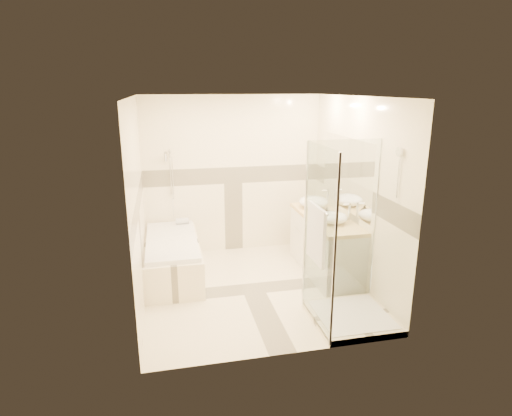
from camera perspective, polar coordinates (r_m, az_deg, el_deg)
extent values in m
cube|color=#F4E7C2|center=(5.84, -0.44, -10.73)|extent=(2.80, 3.00, 0.01)
cube|color=white|center=(5.22, -0.50, 14.72)|extent=(2.80, 3.00, 0.01)
cube|color=#F9ECC7|center=(6.84, -3.09, 4.38)|extent=(2.80, 0.01, 2.50)
cube|color=#F9ECC7|center=(4.00, 4.01, -4.06)|extent=(2.80, 0.01, 2.50)
cube|color=#F9ECC7|center=(5.30, -15.51, 0.40)|extent=(0.01, 3.00, 2.50)
cube|color=#F9ECC7|center=(5.84, 13.15, 1.98)|extent=(0.01, 3.00, 2.50)
cube|color=white|center=(6.06, 11.92, 4.49)|extent=(0.01, 1.60, 1.00)
cylinder|color=silver|center=(6.70, -11.33, 4.72)|extent=(0.02, 0.02, 0.70)
cube|color=#F9ECC7|center=(6.22, -11.05, -6.72)|extent=(0.75, 1.70, 0.50)
cube|color=white|center=(6.12, -11.19, -4.30)|extent=(0.69, 1.60, 0.06)
ellipsoid|color=white|center=(6.14, -11.16, -4.74)|extent=(0.56, 1.40, 0.16)
cube|color=white|center=(6.24, 9.16, -5.07)|extent=(0.55, 1.60, 0.80)
cylinder|color=silver|center=(5.74, 7.97, -5.31)|extent=(0.01, 0.24, 0.01)
cylinder|color=silver|center=(6.45, 5.53, -2.82)|extent=(0.01, 0.24, 0.01)
cube|color=#ECCA7D|center=(6.11, 9.34, -1.34)|extent=(0.57, 1.62, 0.05)
cube|color=#F9ECC7|center=(5.22, 12.67, -14.08)|extent=(0.90, 0.90, 0.08)
cube|color=white|center=(5.19, 12.70, -13.65)|extent=(0.80, 0.80, 0.01)
cube|color=white|center=(4.63, 8.41, -4.13)|extent=(0.01, 0.90, 2.00)
cube|color=white|center=(5.18, 11.29, -2.09)|extent=(0.90, 0.01, 2.00)
cylinder|color=silver|center=(4.24, 10.47, -6.15)|extent=(0.03, 0.03, 2.00)
cylinder|color=silver|center=(5.03, 6.55, -2.43)|extent=(0.03, 0.03, 2.00)
cylinder|color=silver|center=(5.38, 15.67, -1.71)|extent=(0.03, 0.03, 2.00)
cylinder|color=silver|center=(4.78, 18.56, 7.11)|extent=(0.03, 0.10, 0.10)
cylinder|color=silver|center=(4.51, 8.16, 0.13)|extent=(0.02, 0.60, 0.02)
cube|color=silver|center=(4.60, 8.02, -3.46)|extent=(0.04, 0.48, 0.62)
ellipsoid|color=white|center=(6.50, 7.67, 0.81)|extent=(0.43, 0.43, 0.17)
ellipsoid|color=white|center=(5.80, 10.28, -1.26)|extent=(0.38, 0.38, 0.15)
cylinder|color=silver|center=(6.57, 9.53, 1.33)|extent=(0.03, 0.03, 0.27)
cylinder|color=silver|center=(6.52, 9.18, 2.30)|extent=(0.10, 0.02, 0.02)
cylinder|color=silver|center=(5.88, 12.34, -0.59)|extent=(0.03, 0.03, 0.27)
cylinder|color=silver|center=(5.83, 11.98, 0.46)|extent=(0.09, 0.02, 0.02)
imported|color=black|center=(6.01, 9.45, -0.62)|extent=(0.07, 0.07, 0.16)
imported|color=black|center=(6.03, 9.36, -0.66)|extent=(0.12, 0.12, 0.13)
cube|color=silver|center=(6.68, 7.12, 0.85)|extent=(0.22, 0.30, 0.09)
cylinder|color=silver|center=(6.72, -9.79, -1.71)|extent=(0.21, 0.09, 0.09)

